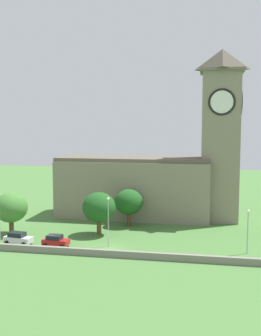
{
  "coord_description": "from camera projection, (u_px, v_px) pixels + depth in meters",
  "views": [
    {
      "loc": [
        14.9,
        -60.85,
        19.24
      ],
      "look_at": [
        1.69,
        8.88,
        11.57
      ],
      "focal_mm": 44.58,
      "sensor_mm": 36.0,
      "label": 1
    }
  ],
  "objects": [
    {
      "name": "ground_plane",
      "position": [
        128.0,
        225.0,
        78.92
      ],
      "size": [
        200.0,
        200.0,
        0.0
      ],
      "primitive_type": "plane",
      "color": "#477538"
    },
    {
      "name": "church",
      "position": [
        159.0,
        172.0,
        84.57
      ],
      "size": [
        36.85,
        11.27,
        33.37
      ],
      "color": "gray",
      "rests_on": "ground"
    },
    {
      "name": "quay_barrier",
      "position": [
        102.0,
        253.0,
        60.24
      ],
      "size": [
        56.9,
        0.7,
        1.05
      ],
      "primitive_type": "cube",
      "color": "gray",
      "rests_on": "ground"
    },
    {
      "name": "car_white",
      "position": [
        18.0,
        238.0,
        66.37
      ],
      "size": [
        4.75,
        2.65,
        1.93
      ],
      "color": "silver",
      "rests_on": "ground"
    },
    {
      "name": "car_red",
      "position": [
        56.0,
        241.0,
        65.06
      ],
      "size": [
        4.2,
        2.45,
        1.86
      ],
      "color": "red",
      "rests_on": "ground"
    },
    {
      "name": "streetlamp_west_mid",
      "position": [
        108.0,
        214.0,
        64.67
      ],
      "size": [
        0.44,
        0.44,
        7.8
      ],
      "color": "#9EA0A5",
      "rests_on": "ground"
    },
    {
      "name": "streetlamp_central",
      "position": [
        248.0,
        224.0,
        61.18
      ],
      "size": [
        0.44,
        0.44,
        6.62
      ],
      "color": "#9EA0A5",
      "rests_on": "ground"
    },
    {
      "name": "tree_riverside_east",
      "position": [
        129.0,
        202.0,
        77.8
      ],
      "size": [
        5.28,
        5.28,
        6.96
      ],
      "color": "brown",
      "rests_on": "ground"
    },
    {
      "name": "tree_by_tower",
      "position": [
        99.0,
        207.0,
        71.6
      ],
      "size": [
        5.73,
        5.73,
        7.44
      ],
      "color": "brown",
      "rests_on": "ground"
    },
    {
      "name": "tree_riverside_west",
      "position": [
        11.0,
        208.0,
        71.78
      ],
      "size": [
        5.73,
        5.73,
        7.33
      ],
      "color": "brown",
      "rests_on": "ground"
    }
  ]
}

